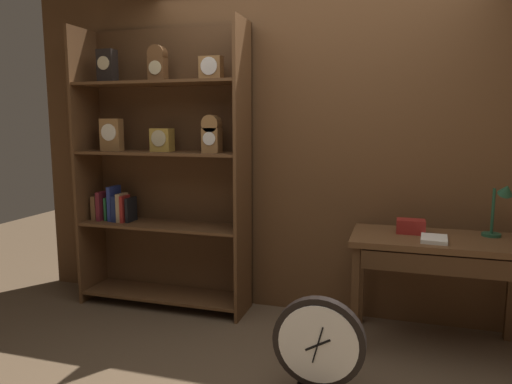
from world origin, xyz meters
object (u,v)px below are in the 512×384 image
(toolbox_small, at_px, (411,226))
(desk_lamp, at_px, (500,206))
(workbench, at_px, (438,253))
(round_clock_large, at_px, (319,345))
(open_repair_manual, at_px, (434,239))
(bookshelf, at_px, (161,168))

(toolbox_small, bearing_deg, desk_lamp, 4.06)
(workbench, distance_m, desk_lamp, 0.51)
(workbench, xyz_separation_m, round_clock_large, (-0.66, -0.77, -0.37))
(open_repair_manual, relative_size, round_clock_large, 0.39)
(desk_lamp, xyz_separation_m, round_clock_large, (-1.03, -0.90, -0.69))
(bookshelf, distance_m, workbench, 2.18)
(round_clock_large, bearing_deg, workbench, 49.36)
(bookshelf, height_order, workbench, bookshelf)
(workbench, relative_size, toolbox_small, 5.92)
(desk_lamp, height_order, toolbox_small, desk_lamp)
(bookshelf, distance_m, open_repair_manual, 2.14)
(desk_lamp, xyz_separation_m, toolbox_small, (-0.55, -0.04, -0.17))
(desk_lamp, bearing_deg, round_clock_large, -138.88)
(bookshelf, height_order, desk_lamp, bookshelf)
(open_repair_manual, bearing_deg, toolbox_small, 132.44)
(workbench, xyz_separation_m, open_repair_manual, (-0.03, -0.08, 0.12))
(workbench, relative_size, round_clock_large, 2.00)
(bookshelf, relative_size, open_repair_manual, 10.30)
(bookshelf, bearing_deg, desk_lamp, -1.39)
(toolbox_small, relative_size, round_clock_large, 0.34)
(toolbox_small, height_order, round_clock_large, toolbox_small)
(bookshelf, height_order, toolbox_small, bookshelf)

